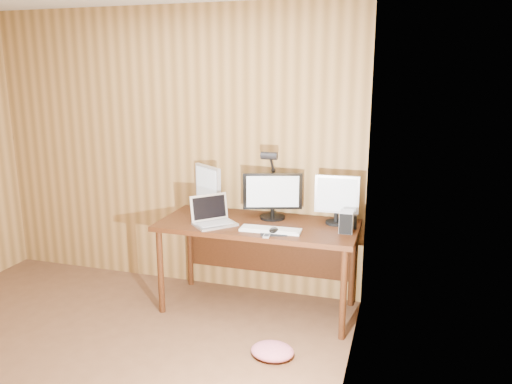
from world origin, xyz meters
The scene contains 14 objects.
room_shell centered at (0.00, 0.00, 1.25)m, with size 4.00×4.00×4.00m.
desk centered at (0.93, 1.70, 0.63)m, with size 1.60×0.70×0.75m.
monitor_center centered at (1.01, 1.79, 0.95)m, with size 0.47×0.21×0.38m.
monitor_left centered at (0.42, 1.82, 0.97)m, with size 0.31×0.24×0.41m.
monitor_right centered at (1.54, 1.79, 0.96)m, with size 0.35×0.17×0.40m.
laptop centered at (0.59, 1.51, 0.81)m, with size 0.40×0.40×0.23m.
keyboard centered at (1.08, 1.46, 0.76)m, with size 0.47×0.16×0.02m.
mousepad centered at (1.12, 1.42, 0.75)m, with size 0.20×0.16×0.00m, color black.
mouse centered at (1.12, 1.42, 0.77)m, with size 0.07×0.11×0.04m, color black.
hard_drive centered at (1.64, 1.61, 0.83)m, with size 0.11×0.15×0.16m.
phone centered at (1.09, 1.33, 0.76)m, with size 0.06×0.10×0.01m.
speaker centered at (1.69, 1.70, 0.80)m, with size 0.04×0.04×0.11m, color black.
desk_lamp centered at (0.97, 1.86, 1.12)m, with size 0.14×0.19×0.59m.
fabric_pile centered at (1.24, 0.95, 0.05)m, with size 0.30×0.25×0.10m, color #BB5A6B, non-canonical shape.
Camera 1 is at (2.04, -2.06, 1.94)m, focal length 35.00 mm.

